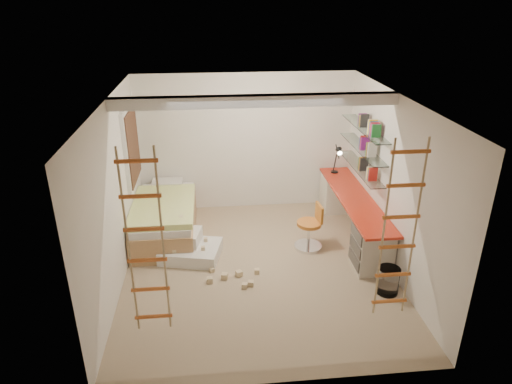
{
  "coord_description": "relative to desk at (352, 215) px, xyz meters",
  "views": [
    {
      "loc": [
        -0.63,
        -5.91,
        3.9
      ],
      "look_at": [
        0.0,
        0.3,
        1.15
      ],
      "focal_mm": 32.0,
      "sensor_mm": 36.0,
      "label": 1
    }
  ],
  "objects": [
    {
      "name": "floor",
      "position": [
        -1.72,
        -0.86,
        -0.4
      ],
      "size": [
        4.5,
        4.5,
        0.0
      ],
      "primitive_type": "plane",
      "color": "tan",
      "rests_on": "ground"
    },
    {
      "name": "swivel_chair",
      "position": [
        -0.8,
        -0.33,
        -0.12
      ],
      "size": [
        0.5,
        0.5,
        0.77
      ],
      "color": "#C16B25",
      "rests_on": "floor"
    },
    {
      "name": "bed",
      "position": [
        -3.2,
        0.36,
        -0.07
      ],
      "size": [
        1.02,
        2.0,
        0.69
      ],
      "color": "#AD7F51",
      "rests_on": "floor"
    },
    {
      "name": "waste_bin",
      "position": [
        0.03,
        -1.65,
        -0.21
      ],
      "size": [
        0.31,
        0.31,
        0.39
      ],
      "primitive_type": "cylinder",
      "color": "white",
      "rests_on": "floor"
    },
    {
      "name": "shelves",
      "position": [
        0.15,
        0.27,
        1.1
      ],
      "size": [
        0.25,
        1.8,
        0.71
      ],
      "color": "white",
      "rests_on": "wall_right"
    },
    {
      "name": "toy_blocks",
      "position": [
        -2.42,
        -0.78,
        -0.2
      ],
      "size": [
        1.31,
        1.14,
        0.67
      ],
      "color": "#CCB284",
      "rests_on": "floor"
    },
    {
      "name": "play_platform",
      "position": [
        -2.78,
        -0.39,
        -0.25
      ],
      "size": [
        1.04,
        0.89,
        0.4
      ],
      "color": "silver",
      "rests_on": "floor"
    },
    {
      "name": "books",
      "position": [
        0.15,
        0.27,
        1.25
      ],
      "size": [
        0.14,
        0.7,
        0.92
      ],
      "color": "red",
      "rests_on": "shelves"
    },
    {
      "name": "task_lamp",
      "position": [
        -0.05,
        0.96,
        0.73
      ],
      "size": [
        0.14,
        0.36,
        0.57
      ],
      "color": "black",
      "rests_on": "desk"
    },
    {
      "name": "ceiling_beam",
      "position": [
        -1.72,
        -0.56,
        2.12
      ],
      "size": [
        4.0,
        0.18,
        0.16
      ],
      "primitive_type": "cube",
      "color": "white",
      "rests_on": "ceiling"
    },
    {
      "name": "window_frame",
      "position": [
        -3.69,
        0.64,
        1.15
      ],
      "size": [
        0.06,
        1.15,
        1.35
      ],
      "primitive_type": "cube",
      "color": "white",
      "rests_on": "wall_left"
    },
    {
      "name": "desk",
      "position": [
        0.0,
        0.0,
        0.0
      ],
      "size": [
        0.56,
        2.8,
        0.75
      ],
      "color": "red",
      "rests_on": "floor"
    },
    {
      "name": "window_blind",
      "position": [
        -3.65,
        0.64,
        1.15
      ],
      "size": [
        0.02,
        1.0,
        1.2
      ],
      "primitive_type": "cube",
      "color": "#4C2D1E",
      "rests_on": "window_frame"
    },
    {
      "name": "rope_ladder_left",
      "position": [
        -3.07,
        -2.61,
        1.11
      ],
      "size": [
        0.41,
        0.04,
        2.13
      ],
      "primitive_type": null,
      "color": "#BE4C20",
      "rests_on": "ceiling"
    },
    {
      "name": "rope_ladder_right",
      "position": [
        -0.37,
        -2.61,
        1.11
      ],
      "size": [
        0.41,
        0.04,
        2.13
      ],
      "primitive_type": null,
      "color": "#C85E22",
      "rests_on": "ceiling"
    }
  ]
}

